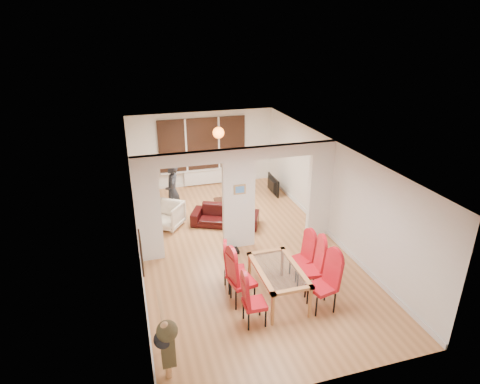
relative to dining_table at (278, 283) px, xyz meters
name	(u,v)px	position (x,y,z in m)	size (l,w,h in m)	color
floor	(239,245)	(-0.17, 2.31, -0.36)	(5.00, 9.00, 0.01)	#BB7D4B
room_walls	(239,199)	(-0.17, 2.31, 0.94)	(5.00, 9.00, 2.60)	silver
divider_wall	(239,199)	(-0.17, 2.31, 0.94)	(5.00, 0.18, 2.60)	white
bay_window_blinds	(203,144)	(-0.17, 6.75, 1.14)	(3.00, 0.08, 1.80)	black
radiator	(204,177)	(-0.17, 6.71, -0.06)	(1.40, 0.08, 0.50)	white
pendant_light	(218,133)	(0.13, 5.61, 1.79)	(0.36, 0.36, 0.36)	orange
stair_newel	(163,329)	(-2.42, -0.89, 0.19)	(0.40, 1.20, 1.10)	tan
wall_poster	(141,253)	(-2.64, -0.09, 1.24)	(0.04, 0.52, 0.67)	gray
pillar_photo	(240,189)	(-0.17, 2.21, 1.24)	(0.30, 0.03, 0.25)	#4C8CD8
dining_table	(278,283)	(0.00, 0.00, 0.00)	(0.87, 1.54, 0.72)	#B57642
dining_chair_la	(255,300)	(-0.69, -0.57, 0.16)	(0.41, 0.41, 1.04)	red
dining_chair_lb	(243,278)	(-0.73, 0.08, 0.22)	(0.47, 0.47, 1.17)	red
dining_chair_lc	(235,267)	(-0.76, 0.57, 0.17)	(0.43, 0.43, 1.06)	red
dining_chair_ra	(322,283)	(0.71, -0.54, 0.23)	(0.47, 0.47, 1.18)	red
dining_chair_rb	(311,267)	(0.75, 0.05, 0.21)	(0.46, 0.46, 1.15)	red
dining_chair_rc	(301,257)	(0.75, 0.56, 0.16)	(0.42, 0.42, 1.05)	red
sofa	(225,216)	(-0.21, 3.54, -0.09)	(1.87, 0.73, 0.55)	black
armchair	(167,215)	(-1.80, 3.86, 0.00)	(0.78, 0.80, 0.73)	silver
person	(173,191)	(-1.55, 4.38, 0.48)	(0.40, 0.62, 1.69)	black
television	(270,185)	(1.83, 5.36, -0.07)	(0.13, 1.00, 0.58)	black
coffee_table	(232,202)	(0.30, 4.71, -0.24)	(1.06, 0.53, 0.24)	#351C12
bottle	(232,196)	(0.30, 4.62, 0.03)	(0.07, 0.07, 0.29)	#143F19
bowl	(234,198)	(0.39, 4.71, -0.09)	(0.24, 0.24, 0.06)	#351C12
shoes	(234,251)	(-0.38, 2.00, -0.31)	(0.22, 0.24, 0.09)	black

